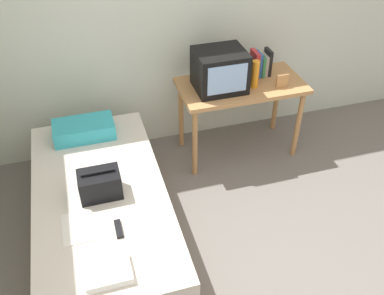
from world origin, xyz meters
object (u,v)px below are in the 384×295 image
Objects in this scene: tv at (220,70)px; book_row at (260,64)px; desk at (241,93)px; folded_towel at (108,272)px; handbag at (100,184)px; pillow at (84,129)px; water_bottle at (255,74)px; remote_dark at (119,229)px; picture_frame at (282,81)px; magazine at (78,227)px; bed at (104,216)px.

tv is 0.47m from book_row.
folded_towel is at bearing -133.47° from desk.
handbag is (-1.19, -0.81, -0.33)m from tv.
book_row is at bearing 5.92° from pillow.
book_row is at bearing 16.10° from tv.
pillow is at bearing -174.08° from book_row.
handbag is (-1.64, -0.94, -0.26)m from book_row.
folded_towel is (-1.55, -1.46, -0.35)m from water_bottle.
book_row is (0.23, 0.11, 0.21)m from desk.
handbag is at bearing 100.20° from remote_dark.
desk is 4.66× the size of book_row.
book_row reaches higher than picture_frame.
book_row is at bearing 39.97° from remote_dark.
handbag is 1.03× the size of magazine.
pillow is at bearing 179.23° from water_bottle.
pillow is 1.77× the size of magazine.
tv is at bearing -175.68° from desk.
desk reaches higher than folded_towel.
desk is 4.14× the size of folded_towel.
folded_towel reaches higher than magazine.
book_row is 1.72m from pillow.
folded_towel is at bearing -89.87° from pillow.
magazine is at bearing -119.42° from bed.
bed is 4.55× the size of tv.
bed is 1.72× the size of desk.
book_row is at bearing 29.89° from handbag.
bed is 15.87× the size of picture_frame.
bed is at bearing 87.67° from folded_towel.
tv is at bearing 168.12° from water_bottle.
picture_frame is (0.32, -0.16, 0.16)m from desk.
bed is 0.80m from pillow.
book_row is at bearing 44.44° from folded_towel.
tv is 0.58m from picture_frame.
desk is at bearing 4.32° from tv.
magazine is at bearing -148.81° from water_bottle.
magazine is at bearing -124.83° from handbag.
water_bottle is 1.86m from remote_dark.
folded_towel is at bearing -136.69° from water_bottle.
picture_frame reaches higher than handbag.
picture_frame is at bearing 37.74° from folded_towel.
pillow reaches higher than magazine.
desk is 1.64m from handbag.
water_bottle is 2.02m from magazine.
desk is at bearing -153.36° from book_row.
picture_frame reaches higher than remote_dark.
handbag reaches higher than bed.
desk is 2.13m from folded_towel.
remote_dark is at bearing 71.27° from folded_towel.
desk is at bearing 28.99° from bed.
desk is (1.43, 0.79, 0.41)m from bed.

